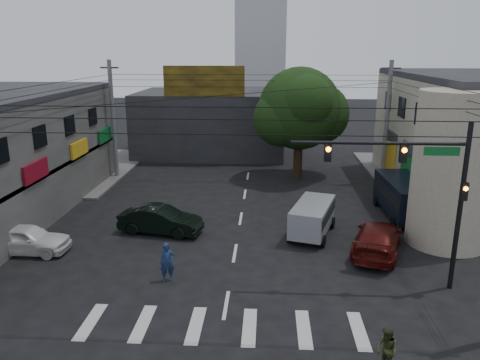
# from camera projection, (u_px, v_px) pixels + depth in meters

# --- Properties ---
(ground) EXTENTS (160.00, 160.00, 0.00)m
(ground) POSITION_uv_depth(u_px,v_px,m) (232.00, 271.00, 21.67)
(ground) COLOR black
(ground) RESTS_ON ground
(sidewalk_far_left) EXTENTS (16.00, 16.00, 0.15)m
(sidewalk_far_left) POSITION_uv_depth(u_px,v_px,m) (39.00, 169.00, 40.00)
(sidewalk_far_left) COLOR #514F4C
(sidewalk_far_left) RESTS_ON ground
(sidewalk_far_right) EXTENTS (16.00, 16.00, 0.15)m
(sidewalk_far_right) POSITION_uv_depth(u_px,v_px,m) (470.00, 175.00, 37.92)
(sidewalk_far_right) COLOR #514F4C
(sidewalk_far_right) RESTS_ON ground
(corner_column) EXTENTS (4.00, 4.00, 8.00)m
(corner_column) POSITION_uv_depth(u_px,v_px,m) (453.00, 170.00, 23.81)
(corner_column) COLOR gray
(corner_column) RESTS_ON ground
(building_far) EXTENTS (14.00, 10.00, 6.00)m
(building_far) POSITION_uv_depth(u_px,v_px,m) (212.00, 122.00, 46.10)
(building_far) COLOR #232326
(building_far) RESTS_ON ground
(billboard) EXTENTS (7.00, 0.30, 2.60)m
(billboard) POSITION_uv_depth(u_px,v_px,m) (204.00, 81.00, 40.23)
(billboard) COLOR olive
(billboard) RESTS_ON building_far
(street_tree) EXTENTS (6.40, 6.40, 8.70)m
(street_tree) POSITION_uv_depth(u_px,v_px,m) (300.00, 109.00, 36.32)
(street_tree) COLOR black
(street_tree) RESTS_ON ground
(traffic_gantry) EXTENTS (7.10, 0.35, 7.20)m
(traffic_gantry) POSITION_uv_depth(u_px,v_px,m) (421.00, 179.00, 18.96)
(traffic_gantry) COLOR black
(traffic_gantry) RESTS_ON ground
(utility_pole_far_left) EXTENTS (0.32, 0.32, 9.20)m
(utility_pole_far_left) POSITION_uv_depth(u_px,v_px,m) (113.00, 120.00, 36.43)
(utility_pole_far_left) COLOR #59595B
(utility_pole_far_left) RESTS_ON ground
(utility_pole_far_right) EXTENTS (0.32, 0.32, 9.20)m
(utility_pole_far_right) POSITION_uv_depth(u_px,v_px,m) (387.00, 123.00, 35.21)
(utility_pole_far_right) COLOR #59595B
(utility_pole_far_right) RESTS_ON ground
(dark_sedan) EXTENTS (3.24, 5.18, 1.52)m
(dark_sedan) POSITION_uv_depth(u_px,v_px,m) (161.00, 220.00, 26.00)
(dark_sedan) COLOR black
(dark_sedan) RESTS_ON ground
(white_compact) EXTENTS (1.81, 4.37, 1.48)m
(white_compact) POSITION_uv_depth(u_px,v_px,m) (26.00, 239.00, 23.46)
(white_compact) COLOR white
(white_compact) RESTS_ON ground
(maroon_sedan) EXTENTS (5.29, 6.55, 1.53)m
(maroon_sedan) POSITION_uv_depth(u_px,v_px,m) (377.00, 238.00, 23.49)
(maroon_sedan) COLOR #470D0A
(maroon_sedan) RESTS_ON ground
(silver_minivan) EXTENTS (5.20, 4.11, 1.82)m
(silver_minivan) POSITION_uv_depth(u_px,v_px,m) (312.00, 219.00, 25.70)
(silver_minivan) COLOR #A3A6AB
(silver_minivan) RESTS_ON ground
(navy_van) EXTENTS (5.88, 2.58, 2.29)m
(navy_van) POSITION_uv_depth(u_px,v_px,m) (403.00, 198.00, 28.56)
(navy_van) COLOR black
(navy_van) RESTS_ON ground
(traffic_officer) EXTENTS (0.88, 0.78, 1.78)m
(traffic_officer) POSITION_uv_depth(u_px,v_px,m) (167.00, 262.00, 20.53)
(traffic_officer) COLOR navy
(traffic_officer) RESTS_ON ground
(pedestrian_olive) EXTENTS (1.23, 1.20, 1.52)m
(pedestrian_olive) POSITION_uv_depth(u_px,v_px,m) (387.00, 350.00, 14.73)
(pedestrian_olive) COLOR #2F381A
(pedestrian_olive) RESTS_ON ground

